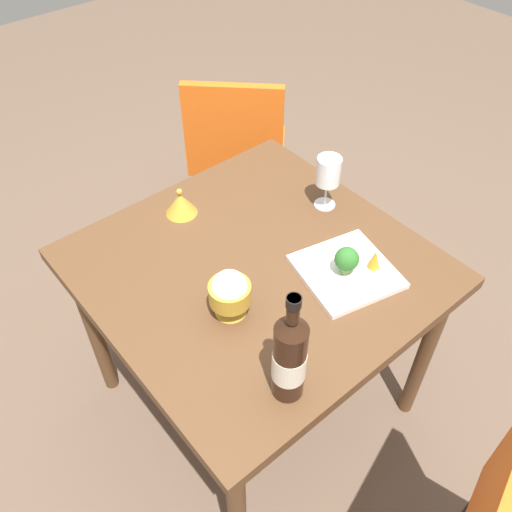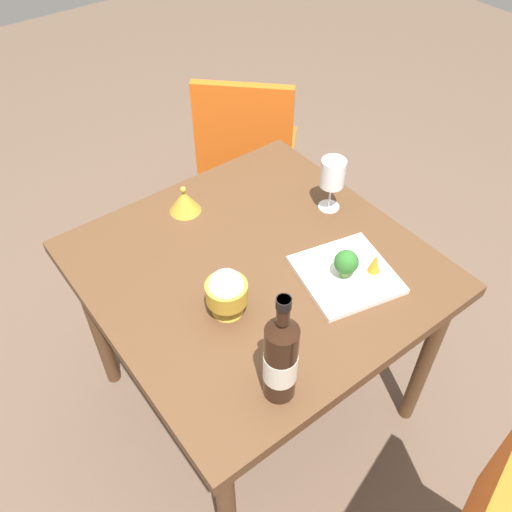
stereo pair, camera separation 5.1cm
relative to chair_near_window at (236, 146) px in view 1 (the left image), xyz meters
The scene contains 10 objects.
ground_plane 1.04m from the chair_near_window, 55.57° to the left, with size 8.00×8.00×0.00m, color brown.
dining_table 0.90m from the chair_near_window, 55.57° to the left, with size 0.91×0.91×0.72m.
chair_near_window is the anchor object (origin of this frame).
wine_bottle 1.34m from the chair_near_window, 57.04° to the left, with size 0.08×0.08×0.33m.
wine_glass 0.77m from the chair_near_window, 76.11° to the left, with size 0.08×0.08×0.18m.
rice_bowl 1.10m from the chair_near_window, 51.07° to the left, with size 0.11×0.11×0.14m.
rice_bowl_lid 0.72m from the chair_near_window, 37.36° to the left, with size 0.10×0.10×0.09m.
serving_plate 1.01m from the chair_near_window, 70.21° to the left, with size 0.30×0.30×0.02m.
broccoli_floret 1.03m from the chair_near_window, 69.66° to the left, with size 0.07×0.07×0.09m.
carrot_garnish_left 1.03m from the chair_near_window, 74.48° to the left, with size 0.04×0.04×0.06m.
Camera 1 is at (0.69, 0.83, 1.84)m, focal length 37.92 mm.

